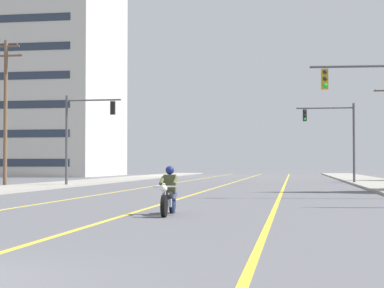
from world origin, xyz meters
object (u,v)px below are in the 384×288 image
(motorcycle_with_rider, at_px, (169,195))
(utility_pole_left_near, at_px, (6,108))
(traffic_signal_mid_right, at_px, (337,131))
(traffic_signal_near_left, at_px, (82,127))
(apartment_building_far_left_block, at_px, (23,72))
(traffic_signal_near_right, at_px, (382,106))

(motorcycle_with_rider, xyz_separation_m, utility_pole_left_near, (-15.48, 21.96, 4.73))
(traffic_signal_mid_right, distance_m, utility_pole_left_near, 24.55)
(traffic_signal_near_left, bearing_deg, motorcycle_with_rider, -65.54)
(motorcycle_with_rider, height_order, apartment_building_far_left_block, apartment_building_far_left_block)
(traffic_signal_near_right, xyz_separation_m, traffic_signal_mid_right, (-0.51, 21.29, -0.00))
(traffic_signal_near_left, distance_m, traffic_signal_mid_right, 19.53)
(motorcycle_with_rider, bearing_deg, traffic_signal_mid_right, 77.51)
(traffic_signal_near_left, height_order, apartment_building_far_left_block, apartment_building_far_left_block)
(utility_pole_left_near, xyz_separation_m, apartment_building_far_left_block, (-16.28, 39.78, 8.49))
(traffic_signal_near_right, bearing_deg, traffic_signal_near_left, 144.98)
(traffic_signal_mid_right, distance_m, apartment_building_far_left_block, 50.01)
(apartment_building_far_left_block, bearing_deg, traffic_signal_near_left, -61.19)
(utility_pole_left_near, bearing_deg, traffic_signal_near_left, 12.13)
(utility_pole_left_near, bearing_deg, traffic_signal_mid_right, 23.42)
(traffic_signal_near_left, relative_size, utility_pole_left_near, 0.63)
(motorcycle_with_rider, xyz_separation_m, apartment_building_far_left_block, (-31.76, 61.74, 13.22))
(motorcycle_with_rider, bearing_deg, utility_pole_left_near, 125.18)
(traffic_signal_mid_right, xyz_separation_m, utility_pole_left_near, (-22.50, -9.75, 1.24))
(motorcycle_with_rider, distance_m, traffic_signal_near_left, 25.54)
(traffic_signal_near_right, height_order, apartment_building_far_left_block, apartment_building_far_left_block)
(traffic_signal_near_left, height_order, traffic_signal_mid_right, same)
(utility_pole_left_near, relative_size, apartment_building_far_left_block, 0.36)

